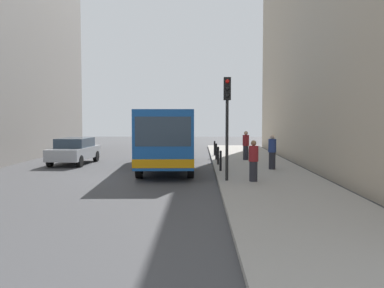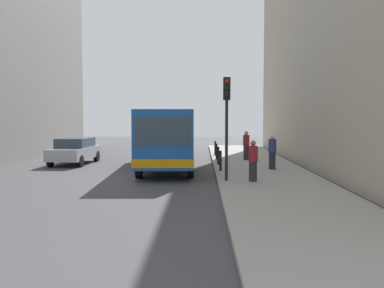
% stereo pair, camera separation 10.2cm
% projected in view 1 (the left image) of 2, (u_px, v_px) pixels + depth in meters
% --- Properties ---
extents(ground_plane, '(80.00, 80.00, 0.00)m').
position_uv_depth(ground_plane, '(144.00, 178.00, 19.44)').
color(ground_plane, '#424244').
extents(sidewalk, '(4.40, 40.00, 0.15)m').
position_uv_depth(sidewalk, '(267.00, 177.00, 19.34)').
color(sidewalk, '#9E9991').
rests_on(sidewalk, ground).
extents(building_right, '(7.00, 32.00, 16.13)m').
position_uv_depth(building_right, '(375.00, 12.00, 22.74)').
color(building_right, '#B2A38C').
rests_on(building_right, ground).
extents(bus, '(2.89, 11.10, 3.00)m').
position_uv_depth(bus, '(168.00, 135.00, 23.37)').
color(bus, '#19519E').
rests_on(bus, ground).
extents(car_beside_bus, '(2.06, 4.49, 1.48)m').
position_uv_depth(car_beside_bus, '(74.00, 150.00, 25.14)').
color(car_beside_bus, '#A5A8AD').
rests_on(car_beside_bus, ground).
extents(traffic_light, '(0.28, 0.33, 4.10)m').
position_uv_depth(traffic_light, '(227.00, 109.00, 17.51)').
color(traffic_light, black).
rests_on(traffic_light, sidewalk).
extents(bollard_near, '(0.11, 0.11, 0.95)m').
position_uv_depth(bollard_near, '(221.00, 161.00, 20.78)').
color(bollard_near, black).
rests_on(bollard_near, sidewalk).
extents(bollard_mid, '(0.11, 0.11, 0.95)m').
position_uv_depth(bollard_mid, '(218.00, 156.00, 23.54)').
color(bollard_mid, black).
rests_on(bollard_mid, sidewalk).
extents(bollard_far, '(0.11, 0.11, 0.95)m').
position_uv_depth(bollard_far, '(216.00, 151.00, 26.29)').
color(bollard_far, black).
rests_on(bollard_far, sidewalk).
extents(bollard_farthest, '(0.11, 0.11, 0.95)m').
position_uv_depth(bollard_farthest, '(215.00, 148.00, 29.05)').
color(bollard_farthest, black).
rests_on(bollard_farthest, sidewalk).
extents(pedestrian_near_signal, '(0.38, 0.38, 1.62)m').
position_uv_depth(pedestrian_near_signal, '(253.00, 161.00, 17.39)').
color(pedestrian_near_signal, '#26262D').
rests_on(pedestrian_near_signal, sidewalk).
extents(pedestrian_mid_sidewalk, '(0.38, 0.38, 1.69)m').
position_uv_depth(pedestrian_mid_sidewalk, '(272.00, 152.00, 21.39)').
color(pedestrian_mid_sidewalk, '#26262D').
rests_on(pedestrian_mid_sidewalk, sidewalk).
extents(pedestrian_far_sidewalk, '(0.38, 0.38, 1.70)m').
position_uv_depth(pedestrian_far_sidewalk, '(246.00, 145.00, 26.05)').
color(pedestrian_far_sidewalk, '#26262D').
rests_on(pedestrian_far_sidewalk, sidewalk).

